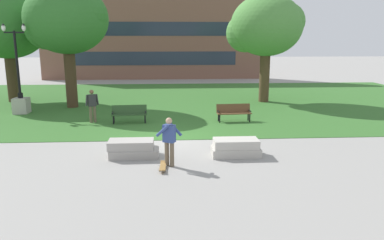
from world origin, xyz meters
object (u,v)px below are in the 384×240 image
concrete_block_center (133,149)px  person_skateboarder (169,139)px  person_bystander_near_lawn (92,104)px  park_bench_near_left (234,111)px  concrete_block_left (236,148)px  skateboard (163,167)px  park_bench_near_right (129,113)px  lamp_post_center (20,96)px

concrete_block_center → person_skateboarder: bearing=-39.3°
person_skateboarder → person_bystander_near_lawn: (-3.96, 6.95, 0.01)m
person_bystander_near_lawn → park_bench_near_left: bearing=-1.1°
concrete_block_left → person_skateboarder: size_ratio=1.05×
concrete_block_center → concrete_block_left: 3.84m
concrete_block_center → person_skateboarder: size_ratio=1.08×
person_skateboarder → skateboard: (-0.23, -0.29, -0.89)m
skateboard → park_bench_near_left: park_bench_near_left is taller
park_bench_near_right → person_bystander_near_lawn: (-1.90, 0.16, 0.44)m
person_bystander_near_lawn → concrete_block_center: bearing=-66.0°
concrete_block_center → park_bench_near_left: park_bench_near_left is taller
park_bench_near_right → concrete_block_left: bearing=-51.9°
park_bench_near_right → lamp_post_center: lamp_post_center is taller
concrete_block_left → park_bench_near_left: bearing=81.1°
park_bench_near_left → park_bench_near_right: 5.45m
concrete_block_left → skateboard: (-2.71, -1.30, -0.22)m
park_bench_near_right → skateboard: bearing=-75.5°
person_skateboarder → skateboard: person_skateboarder is taller
concrete_block_left → person_bystander_near_lawn: 8.79m
skateboard → person_bystander_near_lawn: bearing=117.3°
person_bystander_near_lawn → concrete_block_left: bearing=-42.7°
person_skateboarder → skateboard: bearing=-128.3°
concrete_block_left → skateboard: bearing=-154.4°
concrete_block_left → concrete_block_center: bearing=178.6°
skateboard → park_bench_near_right: bearing=104.5°
park_bench_near_right → person_skateboarder: bearing=-73.2°
concrete_block_left → person_skateboarder: person_skateboarder is taller
park_bench_near_left → park_bench_near_right: bearing=-179.9°
person_bystander_near_lawn → person_skateboarder: bearing=-60.4°
concrete_block_left → person_bystander_near_lawn: size_ratio=1.05×
lamp_post_center → park_bench_near_right: bearing=-23.6°
person_skateboarder → skateboard: size_ratio=1.67×
lamp_post_center → skateboard: bearing=-49.9°
concrete_block_left → person_skateboarder: (-2.48, -1.01, 0.66)m
person_skateboarder → lamp_post_center: lamp_post_center is taller
park_bench_near_left → park_bench_near_right: (-5.45, -0.01, 0.00)m
lamp_post_center → concrete_block_left: bearing=-38.0°
skateboard → park_bench_near_left: (3.62, 7.10, 0.45)m
concrete_block_left → park_bench_near_right: park_bench_near_right is taller
concrete_block_center → skateboard: 1.81m
person_skateboarder → person_bystander_near_lawn: size_ratio=1.00×
person_bystander_near_lawn → lamp_post_center: bearing=149.8°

